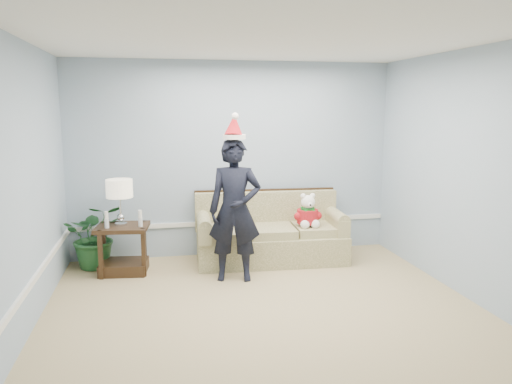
{
  "coord_description": "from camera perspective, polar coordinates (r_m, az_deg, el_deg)",
  "views": [
    {
      "loc": [
        -1.05,
        -4.37,
        2.08
      ],
      "look_at": [
        0.14,
        1.55,
        1.04
      ],
      "focal_mm": 35.0,
      "sensor_mm": 36.0,
      "label": 1
    }
  ],
  "objects": [
    {
      "name": "sofa",
      "position": [
        6.85,
        1.61,
        -5.07
      ],
      "size": [
        2.03,
        0.95,
        0.93
      ],
      "rotation": [
        0.0,
        0.0,
        -0.05
      ],
      "color": "brown",
      "rests_on": "room_shell"
    },
    {
      "name": "houseplant",
      "position": [
        6.83,
        -17.84,
        -4.77
      ],
      "size": [
        0.85,
        0.76,
        0.85
      ],
      "primitive_type": "imported",
      "rotation": [
        0.0,
        0.0,
        0.14
      ],
      "color": "#205427",
      "rests_on": "room_shell"
    },
    {
      "name": "table_lamp",
      "position": [
        6.4,
        -15.35,
        0.17
      ],
      "size": [
        0.33,
        0.33,
        0.58
      ],
      "color": "silver",
      "rests_on": "side_table"
    },
    {
      "name": "side_table",
      "position": [
        6.56,
        -14.9,
        -6.89
      ],
      "size": [
        0.69,
        0.6,
        0.61
      ],
      "rotation": [
        0.0,
        0.0,
        -0.12
      ],
      "color": "#332112",
      "rests_on": "room_shell"
    },
    {
      "name": "santa_hat",
      "position": [
        5.86,
        -2.52,
        7.38
      ],
      "size": [
        0.34,
        0.37,
        0.32
      ],
      "rotation": [
        0.0,
        0.0,
        -0.34
      ],
      "color": "white",
      "rests_on": "man"
    },
    {
      "name": "room_shell",
      "position": [
        4.55,
        2.15,
        0.52
      ],
      "size": [
        4.54,
        5.04,
        2.74
      ],
      "color": "tan",
      "rests_on": "ground"
    },
    {
      "name": "man",
      "position": [
        5.96,
        -2.43,
        -2.09
      ],
      "size": [
        0.69,
        0.52,
        1.71
      ],
      "primitive_type": "imported",
      "rotation": [
        0.0,
        0.0,
        -0.19
      ],
      "color": "black",
      "rests_on": "room_shell"
    },
    {
      "name": "candle_pair",
      "position": [
        6.34,
        -14.9,
        -3.08
      ],
      "size": [
        0.45,
        0.05,
        0.21
      ],
      "color": "silver",
      "rests_on": "side_table"
    },
    {
      "name": "wainscot_trim",
      "position": [
        5.78,
        -12.21,
        -6.85
      ],
      "size": [
        4.49,
        4.99,
        0.06
      ],
      "color": "white",
      "rests_on": "room_shell"
    },
    {
      "name": "teddy_bear",
      "position": [
        6.72,
        5.94,
        -2.56
      ],
      "size": [
        0.28,
        0.32,
        0.46
      ],
      "rotation": [
        0.0,
        0.0,
        0.0
      ],
      "color": "white",
      "rests_on": "sofa"
    }
  ]
}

